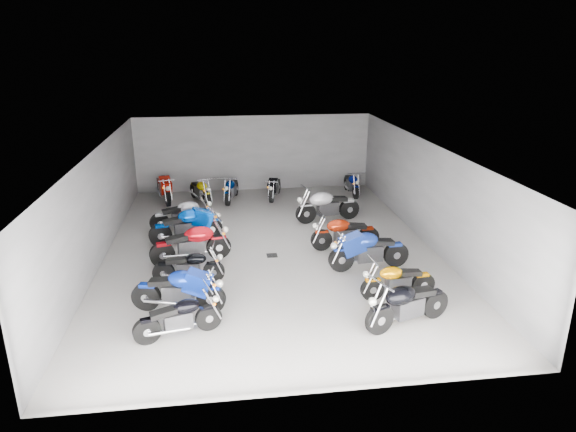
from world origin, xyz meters
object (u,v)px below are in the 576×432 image
Objects in this scene: motorcycle_left_e at (187,226)px; motorcycle_back_c at (231,189)px; motorcycle_right_c at (368,250)px; motorcycle_back_f at (352,184)px; motorcycle_left_b at (179,290)px; motorcycle_right_d at (344,233)px; motorcycle_back_d at (275,187)px; motorcycle_left_f at (183,215)px; drain_grate at (272,255)px; motorcycle_left_a at (179,317)px; motorcycle_right_a at (407,304)px; motorcycle_back_b at (201,191)px; motorcycle_right_f at (327,206)px; motorcycle_back_a at (164,188)px; motorcycle_left_d at (192,244)px; motorcycle_right_b at (397,280)px; motorcycle_left_c at (189,266)px.

motorcycle_back_c is at bearing 147.38° from motorcycle_left_e.
motorcycle_right_c is 1.18× the size of motorcycle_back_f.
motorcycle_left_b is 5.84m from motorcycle_right_d.
motorcycle_right_c is 7.52m from motorcycle_back_d.
motorcycle_right_c is at bearing 78.43° from motorcycle_back_f.
motorcycle_left_f is 1.07× the size of motorcycle_back_c.
drain_grate is 0.16× the size of motorcycle_back_f.
motorcycle_left_a is 0.87× the size of motorcycle_right_a.
motorcycle_back_f is at bearing -19.11° from motorcycle_right_d.
motorcycle_left_b is 1.17× the size of motorcycle_back_b.
motorcycle_left_e is at bearing 73.83° from motorcycle_right_d.
motorcycle_left_e is at bearing -167.59° from motorcycle_left_b.
motorcycle_left_b is at bearing 130.90° from motorcycle_right_f.
motorcycle_back_d is at bearing 160.66° from motorcycle_back_b.
drain_grate is at bearing 93.96° from motorcycle_right_d.
motorcycle_back_a is 1.52m from motorcycle_back_b.
motorcycle_back_a is at bearing -160.71° from motorcycle_left_b.
motorcycle_right_a is (2.61, -4.41, 0.54)m from drain_grate.
motorcycle_left_d reaches higher than drain_grate.
motorcycle_left_a is 8.52m from motorcycle_right_f.
motorcycle_left_e is 1.28m from motorcycle_left_f.
motorcycle_back_c reaches higher than motorcycle_right_b.
motorcycle_back_b is at bearing 1.86° from motorcycle_back_f.
motorcycle_back_a is 2.72m from motorcycle_back_c.
motorcycle_left_b reaches higher than motorcycle_back_c.
motorcycle_left_a reaches higher than drain_grate.
motorcycle_right_c is at bearing 174.01° from motorcycle_right_f.
motorcycle_left_c is at bearing -173.99° from motorcycle_left_b.
motorcycle_left_a is 0.97× the size of motorcycle_right_b.
motorcycle_right_d is 2.63m from motorcycle_right_f.
motorcycle_back_f is at bearing -161.26° from motorcycle_back_d.
motorcycle_right_b is (0.23, 1.33, -0.07)m from motorcycle_right_a.
motorcycle_right_a is 0.91× the size of motorcycle_right_f.
motorcycle_back_f is (1.16, 9.18, 0.01)m from motorcycle_right_b.
motorcycle_left_d reaches higher than motorcycle_right_c.
motorcycle_back_c is at bearing 154.95° from motorcycle_left_a.
motorcycle_left_a is at bearing 82.02° from motorcycle_back_a.
drain_grate is 2.36m from motorcycle_right_d.
motorcycle_right_d is at bearing 62.85° from motorcycle_left_e.
motorcycle_left_f is (-0.22, 1.26, -0.04)m from motorcycle_left_e.
motorcycle_right_b is at bearing 97.14° from motorcycle_back_b.
motorcycle_left_c is 0.98× the size of motorcycle_right_b.
motorcycle_back_f reaches higher than motorcycle_left_a.
drain_grate is at bearing 88.62° from motorcycle_back_b.
motorcycle_left_c is 1.35m from motorcycle_left_d.
motorcycle_right_c reaches higher than motorcycle_back_f.
motorcycle_right_c reaches higher than motorcycle_back_a.
motorcycle_left_b is (-0.07, 1.14, 0.08)m from motorcycle_left_a.
motorcycle_left_f is at bearing 39.46° from motorcycle_right_b.
motorcycle_right_c reaches higher than motorcycle_left_c.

